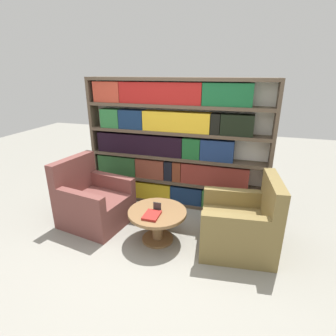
% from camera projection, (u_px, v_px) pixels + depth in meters
% --- Properties ---
extents(ground_plane, '(14.00, 14.00, 0.00)m').
position_uv_depth(ground_plane, '(149.00, 246.00, 3.40)').
color(ground_plane, gray).
extents(bookshelf, '(2.93, 0.30, 2.06)m').
position_uv_depth(bookshelf, '(173.00, 145.00, 4.22)').
color(bookshelf, silver).
rests_on(bookshelf, ground_plane).
extents(armchair_left, '(1.00, 0.94, 0.97)m').
position_uv_depth(armchair_left, '(93.00, 203.00, 3.86)').
color(armchair_left, brown).
rests_on(armchair_left, ground_plane).
extents(armchair_right, '(0.97, 0.91, 0.97)m').
position_uv_depth(armchair_right, '(241.00, 226.00, 3.27)').
color(armchair_right, olive).
rests_on(armchair_right, ground_plane).
extents(coffee_table, '(0.76, 0.76, 0.44)m').
position_uv_depth(coffee_table, '(157.00, 219.00, 3.43)').
color(coffee_table, brown).
rests_on(coffee_table, ground_plane).
extents(table_sign, '(0.10, 0.06, 0.12)m').
position_uv_depth(table_sign, '(157.00, 208.00, 3.37)').
color(table_sign, black).
rests_on(table_sign, coffee_table).
extents(stray_book, '(0.19, 0.25, 0.03)m').
position_uv_depth(stray_book, '(152.00, 215.00, 3.26)').
color(stray_book, maroon).
rests_on(stray_book, coffee_table).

